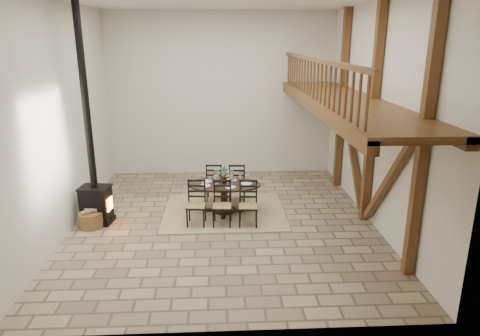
{
  "coord_description": "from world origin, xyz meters",
  "views": [
    {
      "loc": [
        -0.08,
        -9.4,
        4.18
      ],
      "look_at": [
        0.4,
        0.4,
        1.21
      ],
      "focal_mm": 32.0,
      "sensor_mm": 36.0,
      "label": 1
    }
  ],
  "objects_px": {
    "wood_stove": "(94,178)",
    "log_basket": "(91,219)",
    "dining_table": "(224,198)",
    "log_stack": "(98,204)"
  },
  "relations": [
    {
      "from": "wood_stove",
      "to": "log_basket",
      "type": "distance_m",
      "value": 0.96
    },
    {
      "from": "wood_stove",
      "to": "log_stack",
      "type": "xyz_separation_m",
      "value": [
        -0.25,
        0.92,
        -1.02
      ]
    },
    {
      "from": "wood_stove",
      "to": "log_basket",
      "type": "height_order",
      "value": "wood_stove"
    },
    {
      "from": "log_stack",
      "to": "dining_table",
      "type": "bearing_deg",
      "value": -9.39
    },
    {
      "from": "dining_table",
      "to": "wood_stove",
      "type": "bearing_deg",
      "value": -168.61
    },
    {
      "from": "wood_stove",
      "to": "dining_table",
      "type": "bearing_deg",
      "value": 14.92
    },
    {
      "from": "log_basket",
      "to": "log_stack",
      "type": "bearing_deg",
      "value": 98.26
    },
    {
      "from": "wood_stove",
      "to": "log_basket",
      "type": "xyz_separation_m",
      "value": [
        -0.07,
        -0.26,
        -0.92
      ]
    },
    {
      "from": "dining_table",
      "to": "wood_stove",
      "type": "xyz_separation_m",
      "value": [
        -3.0,
        -0.38,
        0.7
      ]
    },
    {
      "from": "dining_table",
      "to": "log_basket",
      "type": "distance_m",
      "value": 3.15
    }
  ]
}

